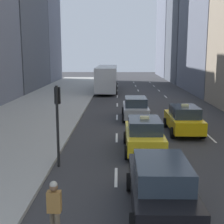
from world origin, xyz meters
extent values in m
cube|color=#9E9E99|center=(-7.00, 27.00, 0.07)|extent=(8.00, 66.00, 0.15)
cube|color=white|center=(-0.20, 8.00, 0.01)|extent=(0.12, 2.00, 0.01)
cube|color=white|center=(-0.20, 14.00, 0.01)|extent=(0.12, 2.00, 0.01)
cube|color=white|center=(-0.20, 20.00, 0.01)|extent=(0.12, 2.00, 0.01)
cube|color=white|center=(-0.20, 26.00, 0.01)|extent=(0.12, 2.00, 0.01)
cube|color=white|center=(-0.20, 32.00, 0.01)|extent=(0.12, 2.00, 0.01)
cube|color=white|center=(-0.20, 38.00, 0.01)|extent=(0.12, 2.00, 0.01)
cube|color=white|center=(-0.20, 44.00, 0.01)|extent=(0.12, 2.00, 0.01)
cube|color=white|center=(-0.20, 50.00, 0.01)|extent=(0.12, 2.00, 0.01)
cube|color=white|center=(2.60, 8.00, 0.01)|extent=(0.12, 2.00, 0.01)
cube|color=white|center=(2.60, 14.00, 0.01)|extent=(0.12, 2.00, 0.01)
cube|color=white|center=(2.60, 20.00, 0.01)|extent=(0.12, 2.00, 0.01)
cube|color=white|center=(2.60, 26.00, 0.01)|extent=(0.12, 2.00, 0.01)
cube|color=white|center=(2.60, 32.00, 0.01)|extent=(0.12, 2.00, 0.01)
cube|color=white|center=(2.60, 38.00, 0.01)|extent=(0.12, 2.00, 0.01)
cube|color=white|center=(2.60, 44.00, 0.01)|extent=(0.12, 2.00, 0.01)
cube|color=white|center=(2.60, 50.00, 0.01)|extent=(0.12, 2.00, 0.01)
cube|color=white|center=(5.40, 14.00, 0.01)|extent=(0.12, 2.00, 0.01)
cube|color=white|center=(5.40, 20.00, 0.01)|extent=(0.12, 2.00, 0.01)
cube|color=white|center=(5.40, 26.00, 0.01)|extent=(0.12, 2.00, 0.01)
cube|color=white|center=(5.40, 32.00, 0.01)|extent=(0.12, 2.00, 0.01)
cube|color=white|center=(5.40, 38.00, 0.01)|extent=(0.12, 2.00, 0.01)
cube|color=white|center=(5.40, 44.00, 0.01)|extent=(0.12, 2.00, 0.01)
cube|color=white|center=(5.40, 50.00, 0.01)|extent=(0.12, 2.00, 0.01)
cube|color=#4C515B|center=(-14.00, 38.93, 9.29)|extent=(6.00, 14.07, 18.59)
cube|color=slate|center=(12.00, 37.05, 11.39)|extent=(6.00, 15.84, 22.78)
cube|color=slate|center=(12.00, 65.70, 8.82)|extent=(6.00, 14.58, 17.64)
cube|color=yellow|center=(4.00, 15.32, 0.71)|extent=(1.80, 4.40, 0.76)
cube|color=#28333D|center=(4.00, 15.06, 1.41)|extent=(1.58, 2.29, 0.64)
cube|color=#F2E599|center=(4.00, 15.06, 1.80)|extent=(0.44, 0.20, 0.14)
cylinder|color=black|center=(3.10, 16.69, 0.33)|extent=(0.22, 0.66, 0.66)
cylinder|color=black|center=(4.90, 16.69, 0.33)|extent=(0.22, 0.66, 0.66)
cylinder|color=black|center=(3.10, 13.96, 0.33)|extent=(0.22, 0.66, 0.66)
cylinder|color=black|center=(4.90, 13.96, 0.33)|extent=(0.22, 0.66, 0.66)
cube|color=yellow|center=(1.20, 11.53, 0.71)|extent=(1.80, 4.40, 0.76)
cube|color=#28333D|center=(1.20, 11.27, 1.41)|extent=(1.58, 2.29, 0.64)
cube|color=#F2E599|center=(1.20, 11.27, 1.80)|extent=(0.44, 0.20, 0.14)
cylinder|color=black|center=(0.30, 12.89, 0.33)|extent=(0.22, 0.66, 0.66)
cylinder|color=black|center=(2.10, 12.89, 0.33)|extent=(0.22, 0.66, 0.66)
cylinder|color=black|center=(0.30, 10.17, 0.33)|extent=(0.22, 0.66, 0.66)
cylinder|color=black|center=(2.10, 10.17, 0.33)|extent=(0.22, 0.66, 0.66)
cube|color=#9EA0A5|center=(1.20, 19.49, 0.69)|extent=(1.80, 4.52, 0.73)
cube|color=#28333D|center=(1.20, 19.22, 1.38)|extent=(1.58, 2.35, 0.64)
cylinder|color=black|center=(0.30, 20.89, 0.33)|extent=(0.22, 0.66, 0.66)
cylinder|color=black|center=(2.10, 20.89, 0.33)|extent=(0.22, 0.66, 0.66)
cylinder|color=black|center=(0.30, 18.09, 0.33)|extent=(0.22, 0.66, 0.66)
cylinder|color=black|center=(2.10, 18.09, 0.33)|extent=(0.22, 0.66, 0.66)
cube|color=black|center=(1.20, 5.29, 0.72)|extent=(1.80, 4.66, 0.79)
cube|color=#28333D|center=(1.20, 5.01, 1.44)|extent=(1.58, 2.42, 0.64)
cylinder|color=black|center=(0.30, 6.73, 0.33)|extent=(0.22, 0.66, 0.66)
cylinder|color=black|center=(2.10, 6.73, 0.33)|extent=(0.22, 0.66, 0.66)
cube|color=#B7BCC1|center=(-1.60, 37.03, 1.80)|extent=(2.50, 11.60, 2.90)
cube|color=#28333D|center=(-1.60, 42.78, 2.15)|extent=(2.30, 0.12, 1.40)
cube|color=#28333D|center=(-2.81, 37.03, 2.15)|extent=(0.08, 9.86, 1.10)
cube|color=yellow|center=(-1.60, 42.78, 3.05)|extent=(1.50, 0.10, 0.36)
cylinder|color=black|center=(-2.85, 40.63, 0.50)|extent=(0.30, 1.00, 1.00)
cylinder|color=black|center=(-0.35, 40.63, 0.50)|extent=(0.30, 1.00, 1.00)
cylinder|color=black|center=(-2.85, 33.84, 0.50)|extent=(0.30, 1.00, 1.00)
cylinder|color=black|center=(-0.35, 33.84, 0.50)|extent=(0.30, 1.00, 1.00)
cylinder|color=brown|center=(-1.86, 3.60, 0.48)|extent=(0.14, 0.14, 0.84)
cube|color=olive|center=(-1.77, 3.48, 1.19)|extent=(0.36, 0.22, 0.56)
sphere|color=brown|center=(-1.77, 3.48, 1.58)|extent=(0.22, 0.22, 0.22)
sphere|color=#B2AD9E|center=(-1.77, 3.48, 1.65)|extent=(0.20, 0.20, 0.20)
cylinder|color=black|center=(-2.75, 9.17, 1.80)|extent=(0.12, 0.12, 3.60)
cube|color=black|center=(-2.75, 9.35, 3.15)|extent=(0.24, 0.20, 0.72)
sphere|color=red|center=(-2.75, 9.46, 3.38)|extent=(0.14, 0.14, 0.14)
sphere|color=#4C3F14|center=(-2.75, 9.46, 3.15)|extent=(0.14, 0.14, 0.14)
sphere|color=#198C2D|center=(-2.75, 9.46, 2.92)|extent=(0.14, 0.14, 0.14)
camera|label=1|loc=(-0.14, -3.94, 4.94)|focal=50.00mm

